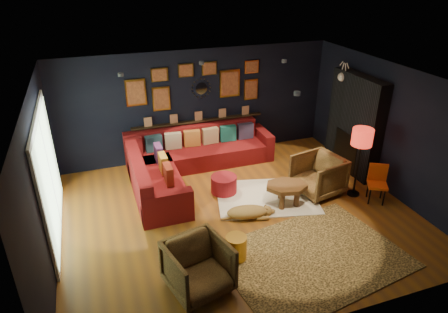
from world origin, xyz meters
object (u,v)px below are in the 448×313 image
object	(u,v)px
sectional	(184,163)
armchair_left	(198,265)
orange_chair	(377,180)
dog	(247,210)
armchair_right	(318,173)
gold_stool	(236,248)
coffee_table	(286,188)
floor_lamp	(362,141)
pouf	(224,184)

from	to	relation	value
sectional	armchair_left	bearing A→B (deg)	-100.48
orange_chair	dog	bearing A→B (deg)	-155.44
armchair_right	gold_stool	world-z (taller)	armchair_right
armchair_left	armchair_right	world-z (taller)	armchair_right
sectional	gold_stool	world-z (taller)	sectional
sectional	gold_stool	distance (m)	3.00
coffee_table	floor_lamp	size ratio (longest dim) A/B	0.66
armchair_left	dog	xyz separation A→B (m)	(1.35, 1.42, -0.25)
orange_chair	floor_lamp	size ratio (longest dim) A/B	0.53
gold_stool	sectional	bearing A→B (deg)	92.18
armchair_right	armchair_left	bearing A→B (deg)	-70.97
coffee_table	armchair_right	bearing A→B (deg)	13.46
gold_stool	orange_chair	world-z (taller)	orange_chair
sectional	floor_lamp	distance (m)	3.78
gold_stool	dog	bearing A→B (deg)	58.71
orange_chair	floor_lamp	bearing A→B (deg)	162.21
pouf	armchair_right	distance (m)	1.95
pouf	armchair_left	size ratio (longest dim) A/B	0.62
orange_chair	dog	distance (m)	2.70
pouf	orange_chair	world-z (taller)	orange_chair
orange_chair	dog	xyz separation A→B (m)	(-2.68, 0.25, -0.27)
coffee_table	armchair_left	world-z (taller)	armchair_left
dog	pouf	bearing A→B (deg)	108.40
gold_stool	floor_lamp	size ratio (longest dim) A/B	0.29
pouf	sectional	bearing A→B (deg)	121.21
floor_lamp	dog	distance (m)	2.61
coffee_table	orange_chair	size ratio (longest dim) A/B	1.25
dog	armchair_right	bearing A→B (deg)	24.77
coffee_table	gold_stool	xyz separation A→B (m)	(-1.50, -1.18, -0.15)
gold_stool	orange_chair	bearing A→B (deg)	12.80
sectional	armchair_left	distance (m)	3.49
floor_lamp	orange_chair	bearing A→B (deg)	-47.59
armchair_left	orange_chair	size ratio (longest dim) A/B	1.13
sectional	gold_stool	bearing A→B (deg)	-87.82
orange_chair	dog	world-z (taller)	orange_chair
gold_stool	armchair_right	bearing A→B (deg)	30.73
sectional	pouf	xyz separation A→B (m)	(0.60, -1.00, -0.12)
floor_lamp	dog	world-z (taller)	floor_lamp
pouf	orange_chair	bearing A→B (deg)	-24.26
sectional	pouf	size ratio (longest dim) A/B	6.35
floor_lamp	gold_stool	bearing A→B (deg)	-160.65
armchair_right	dog	world-z (taller)	armchair_right
floor_lamp	armchair_left	bearing A→B (deg)	-158.42
sectional	armchair_left	world-z (taller)	armchair_left
sectional	orange_chair	size ratio (longest dim) A/B	4.42
coffee_table	gold_stool	size ratio (longest dim) A/B	2.25
armchair_right	gold_stool	xyz separation A→B (m)	(-2.32, -1.38, -0.23)
armchair_left	floor_lamp	world-z (taller)	floor_lamp
armchair_left	floor_lamp	distance (m)	4.11
coffee_table	gold_stool	bearing A→B (deg)	-141.71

